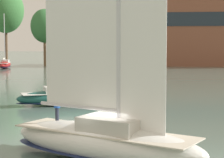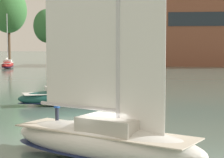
{
  "view_description": "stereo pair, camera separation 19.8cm",
  "coord_description": "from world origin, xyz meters",
  "px_view_note": "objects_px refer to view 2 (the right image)",
  "views": [
    {
      "loc": [
        3.42,
        -21.18,
        6.05
      ],
      "look_at": [
        0.0,
        3.0,
        3.85
      ],
      "focal_mm": 70.0,
      "sensor_mm": 36.0,
      "label": 1
    },
    {
      "loc": [
        3.61,
        -21.15,
        6.05
      ],
      "look_at": [
        0.0,
        3.0,
        3.85
      ],
      "focal_mm": 70.0,
      "sensor_mm": 36.0,
      "label": 2
    }
  ],
  "objects_px": {
    "sailboat_moored_near_marina": "(8,64)",
    "sailboat_moored_far_slip": "(63,96)",
    "sailboat_main": "(103,137)",
    "tree_shore_left": "(47,26)",
    "tree_shore_center": "(8,11)"
  },
  "relations": [
    {
      "from": "sailboat_moored_far_slip",
      "to": "sailboat_moored_near_marina",
      "type": "bearing_deg",
      "value": 117.08
    },
    {
      "from": "sailboat_moored_near_marina",
      "to": "sailboat_main",
      "type": "bearing_deg",
      "value": -64.5
    },
    {
      "from": "tree_shore_center",
      "to": "sailboat_moored_far_slip",
      "type": "distance_m",
      "value": 73.88
    },
    {
      "from": "sailboat_moored_near_marina",
      "to": "sailboat_moored_far_slip",
      "type": "relative_size",
      "value": 1.0
    },
    {
      "from": "sailboat_moored_near_marina",
      "to": "sailboat_moored_far_slip",
      "type": "height_order",
      "value": "sailboat_moored_near_marina"
    },
    {
      "from": "tree_shore_left",
      "to": "sailboat_moored_near_marina",
      "type": "relative_size",
      "value": 1.13
    },
    {
      "from": "sailboat_main",
      "to": "sailboat_moored_far_slip",
      "type": "xyz_separation_m",
      "value": [
        -6.91,
        18.09,
        -0.4
      ]
    },
    {
      "from": "tree_shore_center",
      "to": "sailboat_main",
      "type": "relative_size",
      "value": 1.25
    },
    {
      "from": "tree_shore_center",
      "to": "sailboat_moored_far_slip",
      "type": "relative_size",
      "value": 1.64
    },
    {
      "from": "tree_shore_left",
      "to": "sailboat_moored_near_marina",
      "type": "bearing_deg",
      "value": -122.35
    },
    {
      "from": "sailboat_main",
      "to": "sailboat_moored_near_marina",
      "type": "xyz_separation_m",
      "value": [
        -32.46,
        68.04,
        -0.4
      ]
    },
    {
      "from": "sailboat_moored_far_slip",
      "to": "sailboat_main",
      "type": "bearing_deg",
      "value": -69.08
    },
    {
      "from": "tree_shore_left",
      "to": "sailboat_main",
      "type": "height_order",
      "value": "sailboat_main"
    },
    {
      "from": "tree_shore_center",
      "to": "sailboat_main",
      "type": "height_order",
      "value": "tree_shore_center"
    },
    {
      "from": "sailboat_main",
      "to": "sailboat_moored_near_marina",
      "type": "relative_size",
      "value": 1.31
    }
  ]
}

